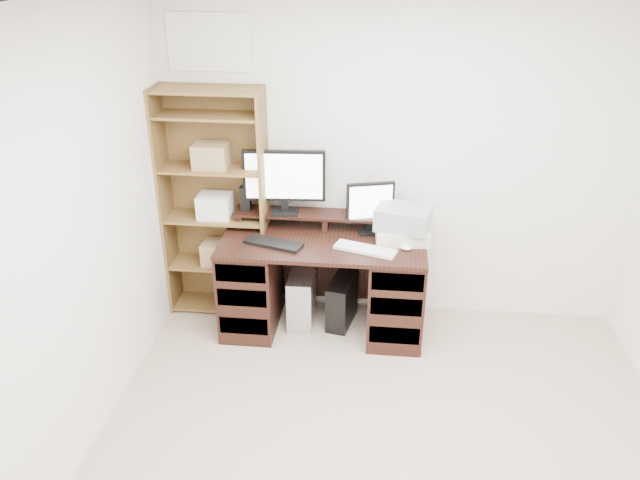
% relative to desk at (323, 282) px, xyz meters
% --- Properties ---
extents(room, '(3.54, 4.04, 2.54)m').
position_rel_desk_xyz_m(room, '(0.50, -1.64, 0.86)').
color(room, tan).
rests_on(room, ground).
extents(desk, '(1.50, 0.70, 0.75)m').
position_rel_desk_xyz_m(desk, '(0.00, 0.00, 0.00)').
color(desk, black).
rests_on(desk, ground).
extents(riser_shelf, '(1.40, 0.22, 0.12)m').
position_rel_desk_xyz_m(riser_shelf, '(-0.00, 0.21, 0.45)').
color(riser_shelf, black).
rests_on(riser_shelf, desk).
extents(monitor_wide, '(0.61, 0.17, 0.48)m').
position_rel_desk_xyz_m(monitor_wide, '(-0.31, 0.20, 0.75)').
color(monitor_wide, black).
rests_on(monitor_wide, riser_shelf).
extents(monitor_small, '(0.35, 0.17, 0.39)m').
position_rel_desk_xyz_m(monitor_small, '(0.33, 0.17, 0.57)').
color(monitor_small, black).
rests_on(monitor_small, desk).
extents(speaker, '(0.08, 0.08, 0.19)m').
position_rel_desk_xyz_m(speaker, '(-0.61, 0.21, 0.58)').
color(speaker, black).
rests_on(speaker, riser_shelf).
extents(keyboard_black, '(0.45, 0.26, 0.02)m').
position_rel_desk_xyz_m(keyboard_black, '(-0.35, -0.12, 0.37)').
color(keyboard_black, black).
rests_on(keyboard_black, desk).
extents(keyboard_white, '(0.46, 0.26, 0.02)m').
position_rel_desk_xyz_m(keyboard_white, '(0.32, -0.14, 0.37)').
color(keyboard_white, white).
rests_on(keyboard_white, desk).
extents(mouse, '(0.09, 0.06, 0.03)m').
position_rel_desk_xyz_m(mouse, '(0.60, -0.10, 0.38)').
color(mouse, white).
rests_on(mouse, desk).
extents(printer, '(0.40, 0.32, 0.10)m').
position_rel_desk_xyz_m(printer, '(0.57, 0.06, 0.41)').
color(printer, beige).
rests_on(printer, desk).
extents(basket, '(0.43, 0.35, 0.16)m').
position_rel_desk_xyz_m(basket, '(0.57, 0.06, 0.54)').
color(basket, '#959B9F').
rests_on(basket, printer).
extents(tower_silver, '(0.19, 0.43, 0.42)m').
position_rel_desk_xyz_m(tower_silver, '(-0.17, 0.06, -0.18)').
color(tower_silver, '#B6B8BE').
rests_on(tower_silver, ground).
extents(tower_black, '(0.23, 0.40, 0.37)m').
position_rel_desk_xyz_m(tower_black, '(0.14, 0.06, -0.20)').
color(tower_black, black).
rests_on(tower_black, ground).
extents(bookshelf, '(0.80, 0.30, 1.80)m').
position_rel_desk_xyz_m(bookshelf, '(-0.85, 0.21, 0.53)').
color(bookshelf, brown).
rests_on(bookshelf, ground).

